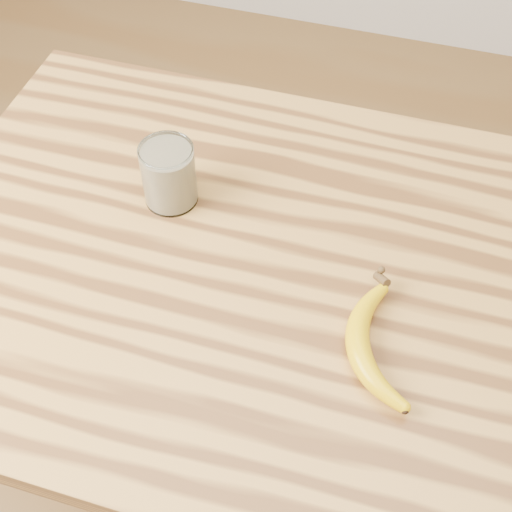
# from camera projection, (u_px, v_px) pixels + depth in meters

# --- Properties ---
(table) EXTENTS (1.20, 0.80, 0.90)m
(table) POSITION_uv_depth(u_px,v_px,m) (294.00, 322.00, 1.15)
(table) COLOR #B07E38
(table) RESTS_ON ground
(smoothie_glass) EXTENTS (0.09, 0.09, 0.11)m
(smoothie_glass) POSITION_uv_depth(u_px,v_px,m) (169.00, 175.00, 1.11)
(smoothie_glass) COLOR white
(smoothie_glass) RESTS_ON table
(banana) EXTENTS (0.18, 0.29, 0.03)m
(banana) POSITION_uv_depth(u_px,v_px,m) (357.00, 346.00, 0.96)
(banana) COLOR #E3B506
(banana) RESTS_ON table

